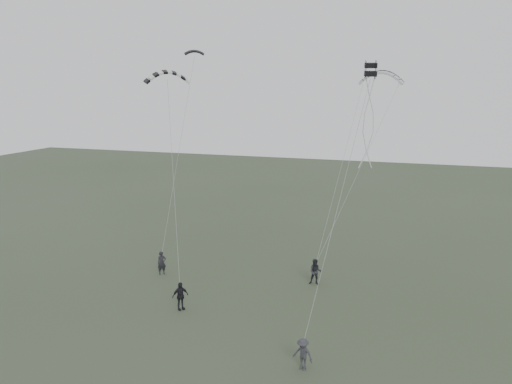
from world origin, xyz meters
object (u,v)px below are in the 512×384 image
(kite_pale_large, at_px, (381,72))
(kite_striped, at_px, (167,72))
(flyer_left, at_px, (162,263))
(kite_dark_small, at_px, (194,51))
(flyer_far, at_px, (303,354))
(flyer_right, at_px, (315,272))
(kite_box, at_px, (371,70))
(flyer_center, at_px, (180,296))

(kite_pale_large, height_order, kite_striped, kite_pale_large)
(flyer_left, height_order, kite_dark_small, kite_dark_small)
(kite_dark_small, height_order, kite_pale_large, kite_dark_small)
(flyer_far, bearing_deg, flyer_right, 113.55)
(kite_box, bearing_deg, flyer_right, 114.80)
(flyer_left, height_order, kite_box, kite_box)
(flyer_far, distance_m, kite_dark_small, 25.21)
(flyer_left, bearing_deg, kite_striped, -75.52)
(flyer_right, xyz_separation_m, flyer_center, (-7.35, -6.75, -0.02))
(flyer_center, distance_m, flyer_far, 9.92)
(flyer_left, height_order, kite_pale_large, kite_pale_large)
(flyer_center, relative_size, kite_pale_large, 0.52)
(kite_striped, height_order, kite_box, kite_striped)
(flyer_right, height_order, kite_dark_small, kite_dark_small)
(flyer_left, relative_size, kite_dark_small, 1.16)
(flyer_right, xyz_separation_m, flyer_far, (1.57, -11.09, -0.11))
(flyer_right, bearing_deg, kite_box, -60.44)
(flyer_right, height_order, kite_striped, kite_striped)
(kite_striped, bearing_deg, kite_box, -45.26)
(kite_dark_small, xyz_separation_m, kite_striped, (1.07, -6.71, -1.79))
(flyer_right, relative_size, kite_striped, 0.63)
(flyer_right, relative_size, kite_box, 2.64)
(flyer_left, relative_size, kite_box, 2.51)
(flyer_far, bearing_deg, kite_striped, 159.18)
(flyer_left, relative_size, kite_striped, 0.60)
(flyer_left, bearing_deg, kite_box, -53.30)
(flyer_left, xyz_separation_m, kite_striped, (1.58, -1.06, 13.99))
(flyer_left, distance_m, flyer_far, 16.08)
(kite_dark_small, xyz_separation_m, kite_box, (14.58, -8.76, -1.84))
(flyer_center, height_order, kite_pale_large, kite_pale_large)
(flyer_center, bearing_deg, kite_dark_small, 58.27)
(kite_dark_small, xyz_separation_m, kite_pale_large, (14.23, 3.97, -1.66))
(flyer_left, xyz_separation_m, kite_pale_large, (14.74, 9.62, 14.13))
(kite_striped, bearing_deg, flyer_right, -21.34)
(kite_dark_small, bearing_deg, flyer_far, -80.23)
(flyer_center, relative_size, flyer_far, 1.10)
(flyer_left, distance_m, kite_pale_large, 22.57)
(flyer_left, bearing_deg, flyer_center, -93.08)
(flyer_center, xyz_separation_m, kite_box, (11.01, 2.01, 13.92))
(flyer_right, xyz_separation_m, kite_pale_large, (3.31, 7.99, 14.08))
(flyer_left, bearing_deg, kite_pale_large, -8.51)
(flyer_far, xyz_separation_m, kite_dark_small, (-12.49, 15.10, 15.85))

